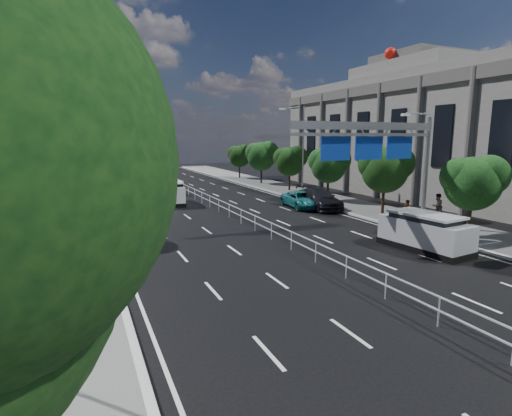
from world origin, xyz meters
TOP-DOWN VIEW (x-y plane):
  - ground at (0.00, 0.00)m, footprint 160.00×160.00m
  - sidewalk_near at (-11.50, 0.00)m, footprint 5.00×140.00m
  - kerb_near at (-9.00, 0.00)m, footprint 0.25×140.00m
  - median_fence at (0.00, 22.50)m, footprint 0.05×85.00m
  - toilet_sign at (-10.95, 0.00)m, footprint 1.62×0.18m
  - overhead_gantry at (6.74, 10.05)m, footprint 10.24×0.38m
  - streetlight_far at (10.50, 26.00)m, footprint 2.78×2.40m
  - civic_hall at (23.72, 22.00)m, footprint 14.40×36.00m
  - near_tree_back at (-11.94, 17.97)m, footprint 4.84×4.51m
  - far_tree_c at (11.24, 6.98)m, footprint 3.52×3.28m
  - far_tree_d at (11.25, 14.48)m, footprint 3.85×3.59m
  - far_tree_e at (11.25, 21.98)m, footprint 3.63×3.38m
  - far_tree_f at (11.24, 29.48)m, footprint 3.52×3.28m
  - far_tree_g at (11.25, 36.98)m, footprint 3.96×3.69m
  - far_tree_h at (11.24, 44.48)m, footprint 3.41×3.18m
  - white_minivan at (-2.71, 26.43)m, footprint 2.42×4.91m
  - red_bus at (-7.50, 40.62)m, footprint 2.56×10.09m
  - near_car_silver at (-1.00, 32.57)m, footprint 1.85×4.05m
  - near_car_dark at (-4.67, 48.42)m, footprint 1.90×4.69m
  - silver_minivan at (6.50, 5.95)m, footprint 2.51×4.97m
  - parked_car_teal at (7.17, 19.91)m, footprint 2.71×5.09m
  - parked_car_dark at (8.30, 19.00)m, footprint 2.97×5.94m
  - pedestrian_a at (10.28, 11.13)m, footprint 0.67×0.54m
  - pedestrian_b at (13.40, 11.33)m, footprint 0.94×0.76m

SIDE VIEW (x-z plane):
  - ground at x=0.00m, z-range 0.00..0.00m
  - sidewalk_near at x=-11.50m, z-range 0.00..0.14m
  - kerb_near at x=-9.00m, z-range -0.01..0.15m
  - median_fence at x=0.00m, z-range 0.01..1.04m
  - near_car_silver at x=-1.00m, z-range 0.00..1.35m
  - parked_car_teal at x=7.17m, z-range 0.00..1.36m
  - near_car_dark at x=-4.67m, z-range 0.00..1.51m
  - parked_car_dark at x=8.30m, z-range 0.00..1.65m
  - pedestrian_a at x=10.28m, z-range 0.14..1.74m
  - silver_minivan at x=6.50m, z-range -0.02..1.97m
  - white_minivan at x=-2.71m, z-range -0.02..2.05m
  - pedestrian_b at x=13.40m, z-range 0.14..1.95m
  - red_bus at x=-7.50m, z-range 0.06..3.07m
  - toilet_sign at x=-10.95m, z-range 0.77..5.11m
  - far_tree_h at x=11.24m, z-range 0.97..5.88m
  - far_tree_c at x=11.24m, z-range 0.95..5.90m
  - far_tree_f at x=11.24m, z-range 0.98..6.00m
  - far_tree_e at x=11.25m, z-range 0.99..6.12m
  - far_tree_d at x=11.25m, z-range 1.02..6.36m
  - far_tree_g at x=11.25m, z-range 1.03..6.48m
  - near_tree_back at x=-11.94m, z-range 1.27..7.96m
  - streetlight_far at x=10.50m, z-range 0.71..9.71m
  - overhead_gantry at x=6.74m, z-range 1.88..9.33m
  - civic_hall at x=23.72m, z-range -0.91..13.44m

